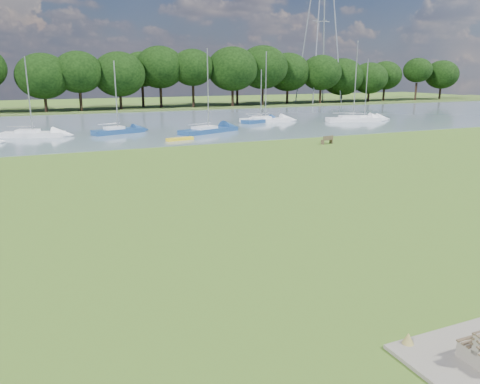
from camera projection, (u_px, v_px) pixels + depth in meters
name	position (u px, v px, depth m)	size (l,w,h in m)	color
ground	(252.00, 210.00, 23.72)	(220.00, 220.00, 0.00)	olive
river	(117.00, 126.00, 61.01)	(220.00, 40.00, 0.10)	slate
far_bank	(90.00, 109.00, 87.65)	(220.00, 20.00, 0.40)	#4C6626
riverbank_bench	(327.00, 140.00, 45.43)	(1.37, 0.62, 0.81)	brown
kayak	(180.00, 139.00, 47.56)	(2.89, 0.67, 0.29)	yellow
tree_line	(137.00, 72.00, 85.64)	(159.31, 9.39, 11.37)	black
sailboat_0	(364.00, 117.00, 66.81)	(6.26, 2.81, 8.55)	white
sailboat_1	(208.00, 129.00, 53.47)	(7.74, 4.79, 9.28)	navy
sailboat_4	(353.00, 118.00, 65.51)	(7.77, 4.13, 10.91)	white
sailboat_5	(260.00, 119.00, 64.34)	(6.26, 3.56, 7.07)	navy
sailboat_6	(32.00, 132.00, 50.17)	(6.69, 3.87, 8.33)	white
sailboat_7	(118.00, 129.00, 52.62)	(6.09, 3.44, 7.95)	navy
sailboat_9	(265.00, 119.00, 64.81)	(7.22, 3.08, 9.41)	white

